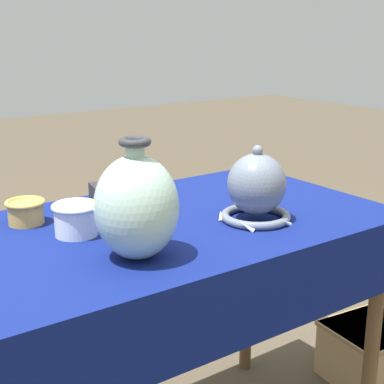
{
  "coord_description": "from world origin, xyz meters",
  "views": [
    {
      "loc": [
        -0.71,
        -1.23,
        1.27
      ],
      "look_at": [
        0.09,
        -0.11,
        0.88
      ],
      "focal_mm": 55.0,
      "sensor_mm": 36.0,
      "label": 1
    }
  ],
  "objects_px": {
    "cup_wide_ochre": "(26,211)",
    "cup_wide_porcelain": "(76,218)",
    "vase_tall_bulbous": "(137,206)",
    "mosaic_tile_box": "(121,194)",
    "vase_dome_bell": "(256,189)",
    "wooden_crate": "(371,351)"
  },
  "relations": [
    {
      "from": "cup_wide_ochre",
      "to": "wooden_crate",
      "type": "distance_m",
      "value": 1.38
    },
    {
      "from": "vase_tall_bulbous",
      "to": "cup_wide_porcelain",
      "type": "distance_m",
      "value": 0.23
    },
    {
      "from": "vase_dome_bell",
      "to": "cup_wide_porcelain",
      "type": "xyz_separation_m",
      "value": [
        -0.43,
        0.17,
        -0.04
      ]
    },
    {
      "from": "vase_dome_bell",
      "to": "mosaic_tile_box",
      "type": "xyz_separation_m",
      "value": [
        -0.22,
        0.33,
        -0.05
      ]
    },
    {
      "from": "vase_tall_bulbous",
      "to": "vase_dome_bell",
      "type": "relative_size",
      "value": 1.31
    },
    {
      "from": "vase_dome_bell",
      "to": "wooden_crate",
      "type": "xyz_separation_m",
      "value": [
        0.67,
        0.09,
        -0.75
      ]
    },
    {
      "from": "vase_dome_bell",
      "to": "mosaic_tile_box",
      "type": "height_order",
      "value": "vase_dome_bell"
    },
    {
      "from": "wooden_crate",
      "to": "vase_tall_bulbous",
      "type": "bearing_deg",
      "value": -166.86
    },
    {
      "from": "vase_dome_bell",
      "to": "mosaic_tile_box",
      "type": "distance_m",
      "value": 0.4
    },
    {
      "from": "mosaic_tile_box",
      "to": "cup_wide_ochre",
      "type": "bearing_deg",
      "value": -166.86
    },
    {
      "from": "cup_wide_ochre",
      "to": "cup_wide_porcelain",
      "type": "distance_m",
      "value": 0.17
    },
    {
      "from": "cup_wide_ochre",
      "to": "cup_wide_porcelain",
      "type": "bearing_deg",
      "value": -65.34
    },
    {
      "from": "mosaic_tile_box",
      "to": "cup_wide_ochre",
      "type": "relative_size",
      "value": 1.72
    },
    {
      "from": "cup_wide_porcelain",
      "to": "wooden_crate",
      "type": "xyz_separation_m",
      "value": [
        1.1,
        -0.08,
        -0.71
      ]
    },
    {
      "from": "mosaic_tile_box",
      "to": "cup_wide_porcelain",
      "type": "distance_m",
      "value": 0.27
    },
    {
      "from": "vase_tall_bulbous",
      "to": "mosaic_tile_box",
      "type": "relative_size",
      "value": 1.51
    },
    {
      "from": "cup_wide_ochre",
      "to": "vase_tall_bulbous",
      "type": "bearing_deg",
      "value": -71.98
    },
    {
      "from": "vase_tall_bulbous",
      "to": "cup_wide_porcelain",
      "type": "relative_size",
      "value": 2.3
    },
    {
      "from": "mosaic_tile_box",
      "to": "vase_tall_bulbous",
      "type": "bearing_deg",
      "value": -102.15
    },
    {
      "from": "vase_dome_bell",
      "to": "cup_wide_porcelain",
      "type": "distance_m",
      "value": 0.47
    },
    {
      "from": "vase_dome_bell",
      "to": "cup_wide_ochre",
      "type": "bearing_deg",
      "value": 147.22
    },
    {
      "from": "vase_tall_bulbous",
      "to": "wooden_crate",
      "type": "bearing_deg",
      "value": 6.96
    }
  ]
}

